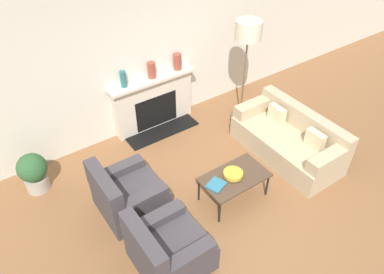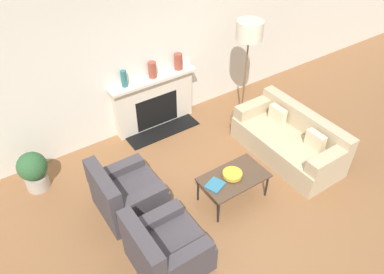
{
  "view_description": "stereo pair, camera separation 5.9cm",
  "coord_description": "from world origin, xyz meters",
  "px_view_note": "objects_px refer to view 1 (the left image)",
  "views": [
    {
      "loc": [
        -2.68,
        -2.64,
        4.29
      ],
      "look_at": [
        -0.0,
        1.23,
        0.45
      ],
      "focal_mm": 35.0,
      "sensor_mm": 36.0,
      "label": 1
    },
    {
      "loc": [
        -2.63,
        -2.67,
        4.29
      ],
      "look_at": [
        -0.0,
        1.23,
        0.45
      ],
      "focal_mm": 35.0,
      "sensor_mm": 36.0,
      "label": 2
    }
  ],
  "objects_px": {
    "potted_plant": "(33,172)",
    "book": "(216,185)",
    "mantel_vase_center_right": "(177,62)",
    "couch": "(289,140)",
    "coffee_table": "(234,178)",
    "bowl": "(233,174)",
    "fireplace": "(154,103)",
    "armchair_near": "(167,249)",
    "armchair_far": "(127,195)",
    "mantel_vase_center_left": "(152,70)",
    "floor_lamp": "(248,37)",
    "mantel_vase_left": "(123,79)"
  },
  "relations": [
    {
      "from": "potted_plant",
      "to": "book",
      "type": "bearing_deg",
      "value": -42.19
    },
    {
      "from": "mantel_vase_center_right",
      "to": "potted_plant",
      "type": "height_order",
      "value": "mantel_vase_center_right"
    },
    {
      "from": "couch",
      "to": "coffee_table",
      "type": "height_order",
      "value": "couch"
    },
    {
      "from": "bowl",
      "to": "potted_plant",
      "type": "distance_m",
      "value": 2.97
    },
    {
      "from": "fireplace",
      "to": "potted_plant",
      "type": "distance_m",
      "value": 2.35
    },
    {
      "from": "armchair_near",
      "to": "bowl",
      "type": "height_order",
      "value": "armchair_near"
    },
    {
      "from": "coffee_table",
      "to": "potted_plant",
      "type": "distance_m",
      "value": 2.99
    },
    {
      "from": "armchair_far",
      "to": "coffee_table",
      "type": "bearing_deg",
      "value": -116.13
    },
    {
      "from": "bowl",
      "to": "book",
      "type": "bearing_deg",
      "value": -178.91
    },
    {
      "from": "coffee_table",
      "to": "mantel_vase_center_left",
      "type": "xyz_separation_m",
      "value": [
        -0.03,
        2.25,
        0.75
      ]
    },
    {
      "from": "fireplace",
      "to": "floor_lamp",
      "type": "distance_m",
      "value": 2.01
    },
    {
      "from": "mantel_vase_center_left",
      "to": "mantel_vase_left",
      "type": "bearing_deg",
      "value": 180.0
    },
    {
      "from": "bowl",
      "to": "floor_lamp",
      "type": "height_order",
      "value": "floor_lamp"
    },
    {
      "from": "armchair_far",
      "to": "book",
      "type": "height_order",
      "value": "armchair_far"
    },
    {
      "from": "armchair_far",
      "to": "mantel_vase_center_left",
      "type": "distance_m",
      "value": 2.25
    },
    {
      "from": "mantel_vase_center_right",
      "to": "mantel_vase_center_left",
      "type": "bearing_deg",
      "value": 180.0
    },
    {
      "from": "armchair_near",
      "to": "floor_lamp",
      "type": "relative_size",
      "value": 0.46
    },
    {
      "from": "coffee_table",
      "to": "mantel_vase_center_right",
      "type": "bearing_deg",
      "value": 77.51
    },
    {
      "from": "floor_lamp",
      "to": "mantel_vase_left",
      "type": "bearing_deg",
      "value": 160.45
    },
    {
      "from": "mantel_vase_center_left",
      "to": "potted_plant",
      "type": "height_order",
      "value": "mantel_vase_center_left"
    },
    {
      "from": "coffee_table",
      "to": "mantel_vase_left",
      "type": "xyz_separation_m",
      "value": [
        -0.56,
        2.25,
        0.75
      ]
    },
    {
      "from": "mantel_vase_left",
      "to": "fireplace",
      "type": "bearing_deg",
      "value": -1.72
    },
    {
      "from": "bowl",
      "to": "mantel_vase_center_right",
      "type": "xyz_separation_m",
      "value": [
        0.51,
        2.23,
        0.67
      ]
    },
    {
      "from": "floor_lamp",
      "to": "couch",
      "type": "bearing_deg",
      "value": -92.27
    },
    {
      "from": "bowl",
      "to": "potted_plant",
      "type": "relative_size",
      "value": 0.43
    },
    {
      "from": "couch",
      "to": "floor_lamp",
      "type": "distance_m",
      "value": 1.85
    },
    {
      "from": "armchair_near",
      "to": "potted_plant",
      "type": "relative_size",
      "value": 1.34
    },
    {
      "from": "fireplace",
      "to": "book",
      "type": "relative_size",
      "value": 5.3
    },
    {
      "from": "floor_lamp",
      "to": "mantel_vase_left",
      "type": "distance_m",
      "value": 2.19
    },
    {
      "from": "mantel_vase_left",
      "to": "potted_plant",
      "type": "distance_m",
      "value": 2.0
    },
    {
      "from": "couch",
      "to": "mantel_vase_center_right",
      "type": "xyz_separation_m",
      "value": [
        -0.91,
        2.01,
        0.85
      ]
    },
    {
      "from": "coffee_table",
      "to": "mantel_vase_center_right",
      "type": "xyz_separation_m",
      "value": [
        0.5,
        2.25,
        0.75
      ]
    },
    {
      "from": "potted_plant",
      "to": "armchair_far",
      "type": "bearing_deg",
      "value": -50.56
    },
    {
      "from": "couch",
      "to": "bowl",
      "type": "bearing_deg",
      "value": -80.89
    },
    {
      "from": "couch",
      "to": "bowl",
      "type": "distance_m",
      "value": 1.45
    },
    {
      "from": "book",
      "to": "mantel_vase_center_right",
      "type": "xyz_separation_m",
      "value": [
        0.82,
        2.24,
        0.7
      ]
    },
    {
      "from": "armchair_far",
      "to": "mantel_vase_center_right",
      "type": "height_order",
      "value": "mantel_vase_center_right"
    },
    {
      "from": "couch",
      "to": "mantel_vase_center_right",
      "type": "relative_size",
      "value": 6.43
    },
    {
      "from": "mantel_vase_left",
      "to": "mantel_vase_center_left",
      "type": "bearing_deg",
      "value": 0.0
    },
    {
      "from": "armchair_far",
      "to": "bowl",
      "type": "bearing_deg",
      "value": -115.74
    },
    {
      "from": "fireplace",
      "to": "mantel_vase_center_left",
      "type": "distance_m",
      "value": 0.66
    },
    {
      "from": "mantel_vase_left",
      "to": "book",
      "type": "bearing_deg",
      "value": -84.06
    },
    {
      "from": "armchair_near",
      "to": "couch",
      "type": "bearing_deg",
      "value": -77.04
    },
    {
      "from": "floor_lamp",
      "to": "mantel_vase_center_right",
      "type": "distance_m",
      "value": 1.29
    },
    {
      "from": "coffee_table",
      "to": "armchair_near",
      "type": "bearing_deg",
      "value": -164.03
    },
    {
      "from": "couch",
      "to": "armchair_far",
      "type": "bearing_deg",
      "value": -98.88
    },
    {
      "from": "floor_lamp",
      "to": "mantel_vase_center_left",
      "type": "height_order",
      "value": "floor_lamp"
    },
    {
      "from": "couch",
      "to": "armchair_far",
      "type": "distance_m",
      "value": 2.83
    },
    {
      "from": "couch",
      "to": "coffee_table",
      "type": "xyz_separation_m",
      "value": [
        -1.41,
        -0.25,
        0.11
      ]
    },
    {
      "from": "floor_lamp",
      "to": "mantel_vase_left",
      "type": "xyz_separation_m",
      "value": [
        -2.02,
        0.72,
        -0.48
      ]
    }
  ]
}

